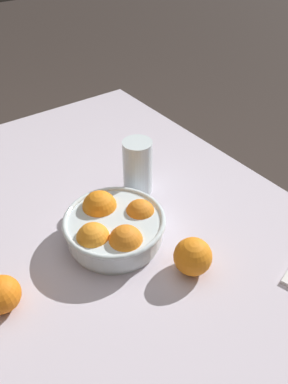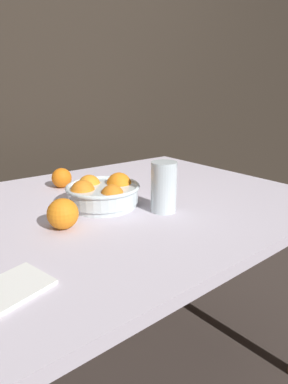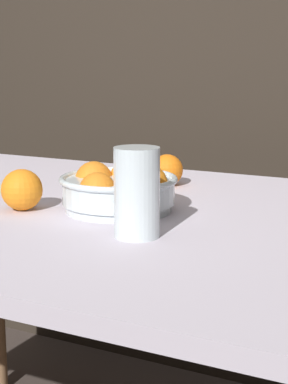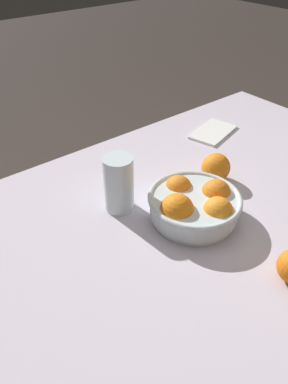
# 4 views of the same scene
# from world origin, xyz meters

# --- Properties ---
(ground_plane) EXTENTS (12.00, 12.00, 0.00)m
(ground_plane) POSITION_xyz_m (0.00, 0.00, 0.00)
(ground_plane) COLOR #3D332D
(dining_table) EXTENTS (1.44, 0.95, 0.76)m
(dining_table) POSITION_xyz_m (0.00, 0.00, 0.69)
(dining_table) COLOR silver
(dining_table) RESTS_ON ground_plane
(fruit_bowl) EXTENTS (0.23, 0.23, 0.10)m
(fruit_bowl) POSITION_xyz_m (0.03, -0.01, 0.80)
(fruit_bowl) COLOR silver
(fruit_bowl) RESTS_ON dining_table
(juice_glass) EXTENTS (0.08, 0.08, 0.15)m
(juice_glass) POSITION_xyz_m (0.15, -0.16, 0.83)
(juice_glass) COLOR #F4A314
(juice_glass) RESTS_ON dining_table
(orange_loose_near_bowl) EXTENTS (0.08, 0.08, 0.08)m
(orange_loose_near_bowl) POSITION_xyz_m (-0.14, -0.09, 0.80)
(orange_loose_near_bowl) COLOR orange
(orange_loose_near_bowl) RESTS_ON dining_table
(napkin) EXTENTS (0.20, 0.14, 0.01)m
(napkin) POSITION_xyz_m (-0.34, -0.29, 0.77)
(napkin) COLOR white
(napkin) RESTS_ON dining_table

